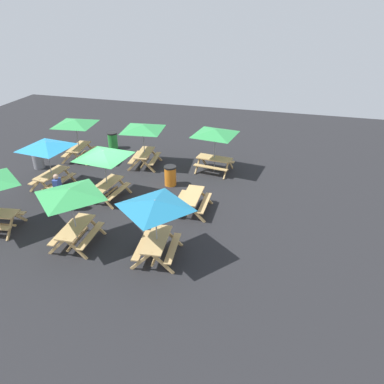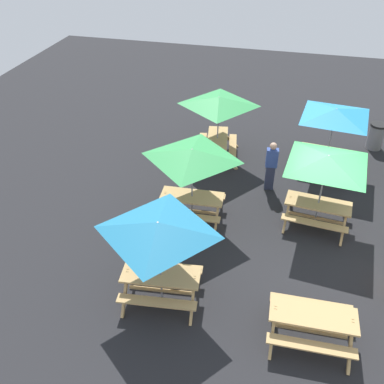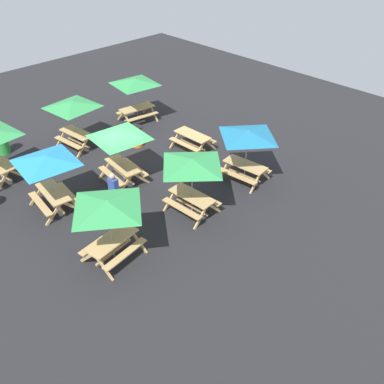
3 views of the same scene
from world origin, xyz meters
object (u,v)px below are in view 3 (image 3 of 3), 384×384
(picnic_table_4, at_px, (248,137))
(trash_bin_green, at_px, (2,144))
(picnic_table_5, at_px, (108,209))
(picnic_table_0, at_px, (47,163))
(picnic_table_1, at_px, (192,167))
(picnic_table_8, at_px, (120,138))
(picnic_table_7, at_px, (73,108))
(person_standing, at_px, (114,192))
(picnic_table_2, at_px, (193,138))
(picnic_table_3, at_px, (135,85))
(trash_bin_orange, at_px, (137,136))

(picnic_table_4, relative_size, trash_bin_green, 2.38)
(picnic_table_5, bearing_deg, picnic_table_0, -98.80)
(picnic_table_1, height_order, picnic_table_5, same)
(picnic_table_4, bearing_deg, picnic_table_8, 40.20)
(picnic_table_1, height_order, picnic_table_8, same)
(picnic_table_4, bearing_deg, picnic_table_7, 18.70)
(picnic_table_1, bearing_deg, picnic_table_8, 5.77)
(picnic_table_0, relative_size, picnic_table_8, 1.00)
(picnic_table_0, bearing_deg, picnic_table_7, -35.76)
(picnic_table_0, relative_size, person_standing, 1.68)
(picnic_table_5, bearing_deg, person_standing, -136.28)
(trash_bin_green, relative_size, person_standing, 0.59)
(picnic_table_2, bearing_deg, picnic_table_8, 87.41)
(picnic_table_3, bearing_deg, picnic_table_2, 97.39)
(picnic_table_4, xyz_separation_m, picnic_table_5, (0.01, 6.68, 0.00))
(picnic_table_8, bearing_deg, picnic_table_5, 144.93)
(picnic_table_5, bearing_deg, picnic_table_7, -122.67)
(picnic_table_3, height_order, picnic_table_4, same)
(picnic_table_3, bearing_deg, picnic_table_1, 73.55)
(picnic_table_4, bearing_deg, picnic_table_0, 54.43)
(picnic_table_7, xyz_separation_m, person_standing, (-5.33, 1.73, -1.10))
(trash_bin_orange, bearing_deg, picnic_table_2, -141.58)
(picnic_table_3, height_order, picnic_table_8, same)
(picnic_table_8, relative_size, trash_bin_orange, 2.87)
(trash_bin_orange, relative_size, person_standing, 0.59)
(picnic_table_3, distance_m, picnic_table_8, 5.74)
(picnic_table_4, relative_size, trash_bin_orange, 2.38)
(picnic_table_5, xyz_separation_m, trash_bin_orange, (5.49, -5.33, -1.49))
(picnic_table_0, distance_m, picnic_table_1, 5.20)
(trash_bin_orange, bearing_deg, picnic_table_0, 108.11)
(picnic_table_2, bearing_deg, trash_bin_green, 46.66)
(picnic_table_1, distance_m, picnic_table_3, 8.39)
(picnic_table_1, xyz_separation_m, picnic_table_3, (7.63, -3.47, 0.00))
(picnic_table_5, height_order, person_standing, picnic_table_5)
(picnic_table_2, height_order, trash_bin_orange, trash_bin_orange)
(picnic_table_0, relative_size, trash_bin_green, 2.87)
(picnic_table_2, relative_size, picnic_table_7, 0.65)
(trash_bin_green, bearing_deg, picnic_table_8, -156.08)
(picnic_table_0, bearing_deg, picnic_table_4, -112.80)
(picnic_table_4, distance_m, picnic_table_5, 6.68)
(picnic_table_2, bearing_deg, picnic_table_7, 41.84)
(picnic_table_8, xyz_separation_m, trash_bin_orange, (2.02, -2.30, -1.49))
(picnic_table_1, distance_m, picnic_table_5, 3.57)
(picnic_table_8, distance_m, person_standing, 2.36)
(picnic_table_7, bearing_deg, trash_bin_orange, -138.04)
(picnic_table_2, distance_m, trash_bin_green, 8.75)
(picnic_table_0, height_order, picnic_table_7, same)
(picnic_table_5, relative_size, picnic_table_8, 0.83)
(picnic_table_3, distance_m, person_standing, 7.91)
(picnic_table_1, bearing_deg, trash_bin_green, 15.55)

